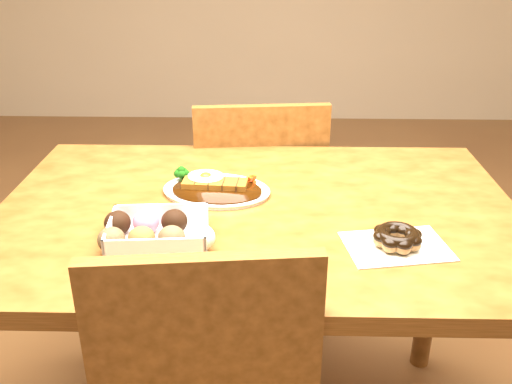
{
  "coord_description": "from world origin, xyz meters",
  "views": [
    {
      "loc": [
        0.03,
        -1.17,
        1.34
      ],
      "look_at": [
        -0.0,
        -0.04,
        0.81
      ],
      "focal_mm": 40.0,
      "sensor_mm": 36.0,
      "label": 1
    }
  ],
  "objects_px": {
    "table": "(257,245)",
    "katsu_curry_plate": "(215,188)",
    "donut_box": "(156,232)",
    "chair_far": "(258,208)",
    "pon_de_ring": "(397,238)"
  },
  "relations": [
    {
      "from": "table",
      "to": "chair_far",
      "type": "bearing_deg",
      "value": 90.92
    },
    {
      "from": "chair_far",
      "to": "katsu_curry_plate",
      "type": "relative_size",
      "value": 3.12
    },
    {
      "from": "katsu_curry_plate",
      "to": "donut_box",
      "type": "bearing_deg",
      "value": -111.31
    },
    {
      "from": "pon_de_ring",
      "to": "chair_far",
      "type": "bearing_deg",
      "value": 112.6
    },
    {
      "from": "chair_far",
      "to": "pon_de_ring",
      "type": "bearing_deg",
      "value": 106.86
    },
    {
      "from": "chair_far",
      "to": "katsu_curry_plate",
      "type": "bearing_deg",
      "value": 72.4
    },
    {
      "from": "table",
      "to": "chair_far",
      "type": "height_order",
      "value": "chair_far"
    },
    {
      "from": "katsu_curry_plate",
      "to": "donut_box",
      "type": "xyz_separation_m",
      "value": [
        -0.1,
        -0.25,
        0.02
      ]
    },
    {
      "from": "katsu_curry_plate",
      "to": "pon_de_ring",
      "type": "distance_m",
      "value": 0.46
    },
    {
      "from": "chair_far",
      "to": "katsu_curry_plate",
      "type": "xyz_separation_m",
      "value": [
        -0.1,
        -0.46,
        0.28
      ]
    },
    {
      "from": "table",
      "to": "katsu_curry_plate",
      "type": "relative_size",
      "value": 4.3
    },
    {
      "from": "table",
      "to": "katsu_curry_plate",
      "type": "height_order",
      "value": "katsu_curry_plate"
    },
    {
      "from": "table",
      "to": "katsu_curry_plate",
      "type": "distance_m",
      "value": 0.17
    },
    {
      "from": "chair_far",
      "to": "katsu_curry_plate",
      "type": "height_order",
      "value": "chair_far"
    },
    {
      "from": "katsu_curry_plate",
      "to": "pon_de_ring",
      "type": "bearing_deg",
      "value": -32.41
    }
  ]
}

